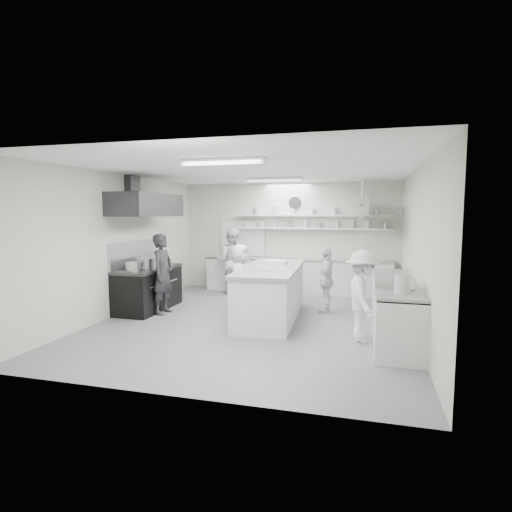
% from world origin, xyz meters
% --- Properties ---
extents(floor, '(6.00, 7.00, 0.02)m').
position_xyz_m(floor, '(0.00, 0.00, -0.01)').
color(floor, gray).
rests_on(floor, ground).
extents(ceiling, '(6.00, 7.00, 0.02)m').
position_xyz_m(ceiling, '(0.00, 0.00, 3.01)').
color(ceiling, white).
rests_on(ceiling, wall_back).
extents(wall_back, '(6.00, 0.04, 3.00)m').
position_xyz_m(wall_back, '(0.00, 3.50, 1.50)').
color(wall_back, beige).
rests_on(wall_back, floor).
extents(wall_front, '(6.00, 0.04, 3.00)m').
position_xyz_m(wall_front, '(0.00, -3.50, 1.50)').
color(wall_front, beige).
rests_on(wall_front, floor).
extents(wall_left, '(0.04, 7.00, 3.00)m').
position_xyz_m(wall_left, '(-3.00, 0.00, 1.50)').
color(wall_left, beige).
rests_on(wall_left, floor).
extents(wall_right, '(0.04, 7.00, 3.00)m').
position_xyz_m(wall_right, '(3.00, 0.00, 1.50)').
color(wall_right, beige).
rests_on(wall_right, floor).
extents(stove, '(0.80, 1.80, 0.90)m').
position_xyz_m(stove, '(-2.60, 0.40, 0.45)').
color(stove, black).
rests_on(stove, floor).
extents(exhaust_hood, '(0.85, 2.00, 0.50)m').
position_xyz_m(exhaust_hood, '(-2.60, 0.40, 2.35)').
color(exhaust_hood, '#303034').
rests_on(exhaust_hood, wall_left).
extents(back_counter, '(5.00, 0.60, 0.92)m').
position_xyz_m(back_counter, '(0.30, 3.20, 0.46)').
color(back_counter, silver).
rests_on(back_counter, floor).
extents(shelf_lower, '(4.20, 0.26, 0.04)m').
position_xyz_m(shelf_lower, '(0.70, 3.37, 1.75)').
color(shelf_lower, silver).
rests_on(shelf_lower, wall_back).
extents(shelf_upper, '(4.20, 0.26, 0.04)m').
position_xyz_m(shelf_upper, '(0.70, 3.37, 2.10)').
color(shelf_upper, silver).
rests_on(shelf_upper, wall_back).
extents(pass_through_window, '(1.30, 0.04, 1.00)m').
position_xyz_m(pass_through_window, '(-1.30, 3.48, 1.45)').
color(pass_through_window, black).
rests_on(pass_through_window, wall_back).
extents(wall_clock, '(0.32, 0.05, 0.32)m').
position_xyz_m(wall_clock, '(0.20, 3.46, 2.45)').
color(wall_clock, white).
rests_on(wall_clock, wall_back).
extents(right_counter, '(0.74, 3.30, 0.94)m').
position_xyz_m(right_counter, '(2.65, -0.20, 0.47)').
color(right_counter, silver).
rests_on(right_counter, floor).
extents(pot_rack, '(0.30, 1.60, 0.40)m').
position_xyz_m(pot_rack, '(2.00, 2.40, 2.30)').
color(pot_rack, '#B4B4B4').
rests_on(pot_rack, ceiling).
extents(light_fixture_front, '(1.30, 0.25, 0.10)m').
position_xyz_m(light_fixture_front, '(0.00, -1.80, 2.94)').
color(light_fixture_front, silver).
rests_on(light_fixture_front, ceiling).
extents(light_fixture_rear, '(1.30, 0.25, 0.10)m').
position_xyz_m(light_fixture_rear, '(0.00, 1.80, 2.94)').
color(light_fixture_rear, silver).
rests_on(light_fixture_rear, ceiling).
extents(prep_island, '(1.18, 2.83, 1.03)m').
position_xyz_m(prep_island, '(0.25, 0.34, 0.51)').
color(prep_island, silver).
rests_on(prep_island, floor).
extents(stove_pot, '(0.45, 0.45, 0.27)m').
position_xyz_m(stove_pot, '(-2.60, 0.33, 1.04)').
color(stove_pot, '#B4B4B4').
rests_on(stove_pot, stove).
extents(cook_stove, '(0.44, 0.65, 1.73)m').
position_xyz_m(cook_stove, '(-2.10, 0.15, 0.87)').
color(cook_stove, '#27272C').
rests_on(cook_stove, floor).
extents(cook_back, '(0.88, 0.70, 1.76)m').
position_xyz_m(cook_back, '(-1.38, 2.67, 0.88)').
color(cook_back, white).
rests_on(cook_back, floor).
extents(cook_island_left, '(0.56, 0.78, 1.49)m').
position_xyz_m(cook_island_left, '(-0.57, 0.80, 0.75)').
color(cook_island_left, white).
rests_on(cook_island_left, floor).
extents(cook_island_right, '(0.38, 0.85, 1.43)m').
position_xyz_m(cook_island_right, '(1.29, 1.19, 0.72)').
color(cook_island_right, white).
rests_on(cook_island_right, floor).
extents(cook_right, '(0.74, 1.09, 1.56)m').
position_xyz_m(cook_right, '(2.08, -0.70, 0.78)').
color(cook_right, white).
rests_on(cook_right, floor).
extents(bowl_island_a, '(0.32, 0.32, 0.06)m').
position_xyz_m(bowl_island_a, '(0.24, -0.15, 1.06)').
color(bowl_island_a, '#B4B4B4').
rests_on(bowl_island_a, prep_island).
extents(bowl_island_b, '(0.22, 0.22, 0.06)m').
position_xyz_m(bowl_island_b, '(0.34, -0.10, 1.06)').
color(bowl_island_b, silver).
rests_on(bowl_island_b, prep_island).
extents(bowl_right, '(0.33, 0.33, 0.06)m').
position_xyz_m(bowl_right, '(2.75, -0.99, 0.97)').
color(bowl_right, silver).
rests_on(bowl_right, right_counter).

